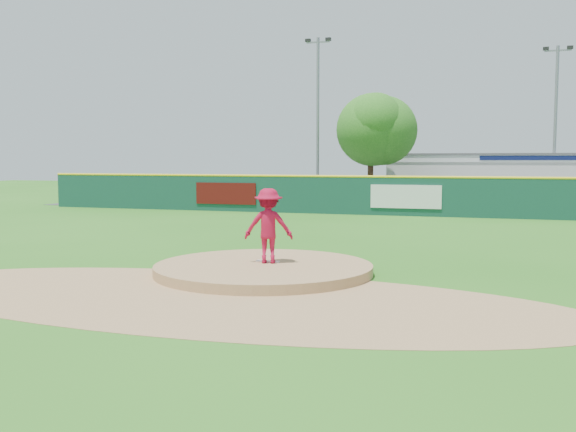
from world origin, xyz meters
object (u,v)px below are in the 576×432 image
(van, at_px, (355,197))
(deciduous_tree, at_px, (371,133))
(pitcher, at_px, (268,226))
(playground_slide, at_px, (220,192))
(pool_building_grp, at_px, (503,177))
(light_pole_left, at_px, (318,113))
(light_pole_right, at_px, (555,117))

(van, bearing_deg, deciduous_tree, -14.64)
(pitcher, height_order, playground_slide, pitcher)
(pitcher, xyz_separation_m, van, (-2.56, 22.68, -0.54))
(pool_building_grp, relative_size, playground_slide, 5.98)
(pool_building_grp, xyz_separation_m, deciduous_tree, (-8.00, -6.99, 2.89))
(deciduous_tree, bearing_deg, van, -103.33)
(pool_building_grp, distance_m, light_pole_left, 13.72)
(van, height_order, deciduous_tree, deciduous_tree)
(van, relative_size, light_pole_left, 0.42)
(pool_building_grp, bearing_deg, pitcher, -100.59)
(playground_slide, xyz_separation_m, light_pole_right, (20.94, 4.84, 4.83))
(pitcher, bearing_deg, van, -98.56)
(playground_slide, distance_m, light_pole_left, 8.48)
(pitcher, relative_size, pool_building_grp, 0.13)
(pitcher, xyz_separation_m, playground_slide, (-12.00, 23.95, -0.49))
(pitcher, bearing_deg, playground_slide, -78.38)
(pitcher, height_order, van, pitcher)
(pitcher, height_order, deciduous_tree, deciduous_tree)
(pool_building_grp, distance_m, deciduous_tree, 11.01)
(van, bearing_deg, playground_slide, 81.06)
(playground_slide, bearing_deg, deciduous_tree, 4.84)
(playground_slide, bearing_deg, van, -7.63)
(light_pole_left, bearing_deg, playground_slide, -154.44)
(pitcher, bearing_deg, light_pole_left, -92.25)
(pitcher, relative_size, van, 0.41)
(pool_building_grp, bearing_deg, light_pole_left, -157.40)
(light_pole_left, bearing_deg, deciduous_tree, -26.57)
(van, distance_m, pool_building_grp, 12.49)
(playground_slide, bearing_deg, pool_building_grp, 23.59)
(pool_building_grp, distance_m, playground_slide, 19.60)
(deciduous_tree, bearing_deg, light_pole_left, 153.43)
(deciduous_tree, height_order, light_pole_right, light_pole_right)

